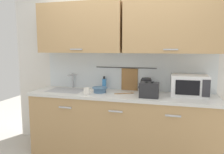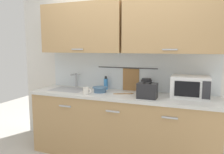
{
  "view_description": "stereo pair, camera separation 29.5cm",
  "coord_description": "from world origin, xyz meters",
  "px_view_note": "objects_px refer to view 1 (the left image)",
  "views": [
    {
      "loc": [
        0.64,
        -2.54,
        1.53
      ],
      "look_at": [
        -0.14,
        0.33,
        1.12
      ],
      "focal_mm": 34.89,
      "sensor_mm": 36.0,
      "label": 1
    },
    {
      "loc": [
        0.92,
        -2.45,
        1.53
      ],
      "look_at": [
        -0.14,
        0.33,
        1.12
      ],
      "focal_mm": 34.89,
      "sensor_mm": 36.0,
      "label": 2
    }
  ],
  "objects_px": {
    "microwave": "(189,85)",
    "mixing_bowl": "(100,89)",
    "toaster": "(149,90)",
    "mug_near_sink": "(87,91)",
    "electric_kettle": "(146,86)",
    "dish_soap_bottle": "(104,84)",
    "wooden_spoon": "(127,93)"
  },
  "relations": [
    {
      "from": "microwave",
      "to": "mug_near_sink",
      "type": "xyz_separation_m",
      "value": [
        -1.31,
        -0.3,
        -0.09
      ]
    },
    {
      "from": "toaster",
      "to": "electric_kettle",
      "type": "bearing_deg",
      "value": 103.45
    },
    {
      "from": "mug_near_sink",
      "to": "mixing_bowl",
      "type": "bearing_deg",
      "value": 57.72
    },
    {
      "from": "electric_kettle",
      "to": "mixing_bowl",
      "type": "relative_size",
      "value": 1.06
    },
    {
      "from": "mug_near_sink",
      "to": "toaster",
      "type": "bearing_deg",
      "value": 4.92
    },
    {
      "from": "toaster",
      "to": "mug_near_sink",
      "type": "bearing_deg",
      "value": -175.08
    },
    {
      "from": "dish_soap_bottle",
      "to": "toaster",
      "type": "bearing_deg",
      "value": -26.96
    },
    {
      "from": "dish_soap_bottle",
      "to": "mug_near_sink",
      "type": "relative_size",
      "value": 1.63
    },
    {
      "from": "microwave",
      "to": "mug_near_sink",
      "type": "bearing_deg",
      "value": -166.93
    },
    {
      "from": "electric_kettle",
      "to": "mug_near_sink",
      "type": "xyz_separation_m",
      "value": [
        -0.75,
        -0.34,
        -0.05
      ]
    },
    {
      "from": "toaster",
      "to": "microwave",
      "type": "bearing_deg",
      "value": 25.27
    },
    {
      "from": "microwave",
      "to": "wooden_spoon",
      "type": "relative_size",
      "value": 1.75
    },
    {
      "from": "mug_near_sink",
      "to": "toaster",
      "type": "xyz_separation_m",
      "value": [
        0.81,
        0.07,
        0.05
      ]
    },
    {
      "from": "dish_soap_bottle",
      "to": "wooden_spoon",
      "type": "bearing_deg",
      "value": -29.62
    },
    {
      "from": "microwave",
      "to": "electric_kettle",
      "type": "relative_size",
      "value": 2.03
    },
    {
      "from": "dish_soap_bottle",
      "to": "wooden_spoon",
      "type": "height_order",
      "value": "dish_soap_bottle"
    },
    {
      "from": "mug_near_sink",
      "to": "dish_soap_bottle",
      "type": "bearing_deg",
      "value": 75.65
    },
    {
      "from": "mug_near_sink",
      "to": "wooden_spoon",
      "type": "relative_size",
      "value": 0.46
    },
    {
      "from": "dish_soap_bottle",
      "to": "mixing_bowl",
      "type": "bearing_deg",
      "value": -87.67
    },
    {
      "from": "mug_near_sink",
      "to": "microwave",
      "type": "bearing_deg",
      "value": 13.07
    },
    {
      "from": "wooden_spoon",
      "to": "dish_soap_bottle",
      "type": "bearing_deg",
      "value": 150.38
    },
    {
      "from": "microwave",
      "to": "mixing_bowl",
      "type": "xyz_separation_m",
      "value": [
        -1.19,
        -0.11,
        -0.09
      ]
    },
    {
      "from": "dish_soap_bottle",
      "to": "electric_kettle",
      "type": "bearing_deg",
      "value": -8.12
    },
    {
      "from": "mixing_bowl",
      "to": "wooden_spoon",
      "type": "distance_m",
      "value": 0.38
    },
    {
      "from": "electric_kettle",
      "to": "toaster",
      "type": "xyz_separation_m",
      "value": [
        0.06,
        -0.27,
        -0.01
      ]
    },
    {
      "from": "mug_near_sink",
      "to": "mixing_bowl",
      "type": "height_order",
      "value": "mug_near_sink"
    },
    {
      "from": "dish_soap_bottle",
      "to": "mug_near_sink",
      "type": "distance_m",
      "value": 0.44
    },
    {
      "from": "mug_near_sink",
      "to": "toaster",
      "type": "relative_size",
      "value": 0.47
    },
    {
      "from": "electric_kettle",
      "to": "wooden_spoon",
      "type": "relative_size",
      "value": 0.86
    },
    {
      "from": "dish_soap_bottle",
      "to": "wooden_spoon",
      "type": "distance_m",
      "value": 0.45
    },
    {
      "from": "electric_kettle",
      "to": "mug_near_sink",
      "type": "bearing_deg",
      "value": -155.81
    },
    {
      "from": "electric_kettle",
      "to": "wooden_spoon",
      "type": "height_order",
      "value": "electric_kettle"
    }
  ]
}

